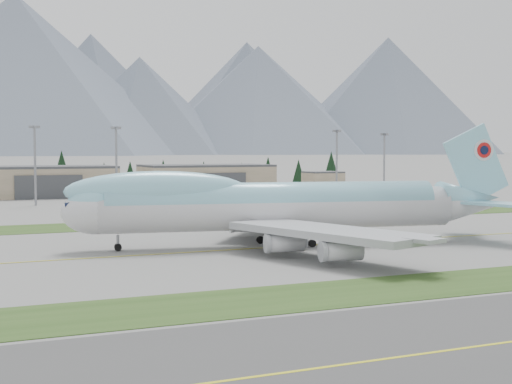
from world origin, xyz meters
name	(u,v)px	position (x,y,z in m)	size (l,w,h in m)	color
ground	(247,249)	(0.00, 0.00, 0.00)	(7000.00, 7000.00, 0.00)	#62625F
grass_strip_near	(371,291)	(0.00, -38.00, 0.00)	(400.00, 14.00, 0.08)	#294518
grass_strip_far	(170,223)	(0.00, 45.00, 0.00)	(400.00, 18.00, 0.08)	#294518
taxiway_line_main	(247,249)	(0.00, 0.00, 0.00)	(400.00, 0.40, 0.02)	gold
boeing_747_freighter	(275,205)	(5.98, 1.77, 7.04)	(81.48, 69.01, 21.36)	silver
hangar_center	(44,181)	(-15.00, 149.90, 5.39)	(48.00, 26.60, 10.80)	gray
hangar_right	(206,179)	(45.00, 149.90, 5.39)	(48.00, 26.60, 10.80)	gray
control_shed	(323,181)	(95.00, 148.00, 3.80)	(14.00, 12.00, 7.60)	gray
floodlight_masts	(121,152)	(3.37, 109.91, 15.92)	(199.96, 8.43, 23.70)	gray
service_vehicle_b	(177,198)	(25.64, 124.81, 0.00)	(1.17, 3.33, 1.10)	gold
service_vehicle_c	(234,194)	(52.44, 139.43, 0.00)	(1.75, 4.30, 1.25)	#9A9A9E
conifer_belt	(32,172)	(-13.11, 211.14, 6.97)	(273.17, 15.97, 16.22)	black
mountain_ridge_rear	(2,91)	(148.02, 2900.00, 247.86)	(4442.33, 1005.51, 502.75)	#464D5E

